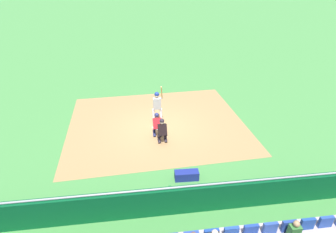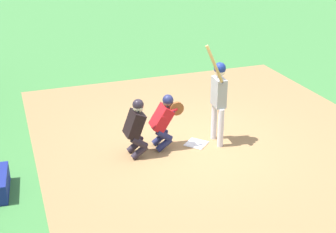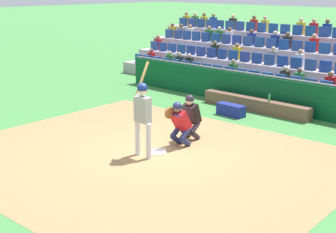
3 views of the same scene
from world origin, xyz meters
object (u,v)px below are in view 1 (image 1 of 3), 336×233
water_bottle_on_bench (170,188)px  equipment_duffel_bag (187,175)px  home_plate_umpire (162,130)px  dugout_bench (186,195)px  home_plate_marker (158,127)px  batter_at_plate (157,104)px  catcher_crouching (157,123)px

water_bottle_on_bench → equipment_duffel_bag: water_bottle_on_bench is taller
home_plate_umpire → dugout_bench: home_plate_umpire is taller
home_plate_marker → dugout_bench: size_ratio=0.11×
batter_at_plate → catcher_crouching: 1.30m
dugout_bench → equipment_duffel_bag: (0.22, 1.07, -0.03)m
batter_at_plate → catcher_crouching: batter_at_plate is taller
water_bottle_on_bench → equipment_duffel_bag: bearing=50.0°
catcher_crouching → home_plate_umpire: (0.18, -0.67, 0.00)m
home_plate_umpire → home_plate_marker: bearing=94.5°
home_plate_marker → catcher_crouching: size_ratio=0.35×
home_plate_marker → water_bottle_on_bench: water_bottle_on_bench is taller
batter_at_plate → equipment_duffel_bag: bearing=-80.8°
batter_at_plate → dugout_bench: (0.53, -5.73, -0.97)m
catcher_crouching → dugout_bench: (0.65, -4.53, -0.48)m
water_bottle_on_bench → equipment_duffel_bag: 1.33m
home_plate_marker → catcher_crouching: (-0.07, -0.73, 0.69)m
home_plate_marker → water_bottle_on_bench: bearing=-90.2°
batter_at_plate → home_plate_marker: bearing=-95.8°
batter_at_plate → catcher_crouching: (-0.12, -1.20, -0.49)m
catcher_crouching → equipment_duffel_bag: catcher_crouching is taller
home_plate_marker → dugout_bench: 5.30m
dugout_bench → equipment_duffel_bag: dugout_bench is taller
batter_at_plate → water_bottle_on_bench: batter_at_plate is taller
home_plate_marker → dugout_bench: bearing=-83.7°
home_plate_marker → batter_at_plate: batter_at_plate is taller
equipment_duffel_bag → batter_at_plate: bearing=101.2°
catcher_crouching → home_plate_marker: bearing=84.7°
dugout_bench → equipment_duffel_bag: size_ratio=4.22×
catcher_crouching → dugout_bench: catcher_crouching is taller
batter_at_plate → home_plate_umpire: (0.06, -1.87, -0.48)m
dugout_bench → equipment_duffel_bag: 1.09m
dugout_bench → water_bottle_on_bench: water_bottle_on_bench is taller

